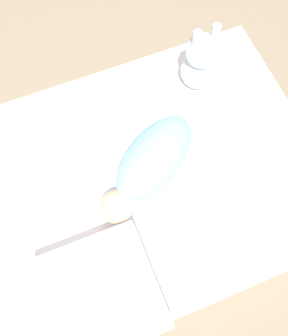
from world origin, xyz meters
The scene contains 5 objects.
ground_plane centered at (0.00, 0.00, 0.00)m, with size 12.00×12.00×0.00m, color #7A6B56.
bed_mattress centered at (0.00, 0.00, 0.07)m, with size 1.51×1.08×0.14m.
swaddled_baby centered at (-0.07, -0.01, 0.22)m, with size 0.50×0.39×0.17m.
pillow centered at (0.27, 0.37, 0.20)m, with size 0.39×0.38×0.12m.
bunny_plush centered at (-0.43, -0.33, 0.28)m, with size 0.16×0.16×0.33m.
Camera 1 is at (0.17, 0.52, 1.61)m, focal length 42.00 mm.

